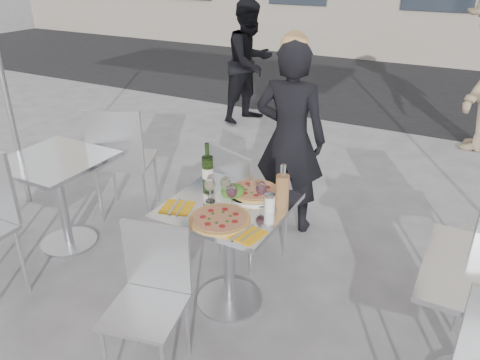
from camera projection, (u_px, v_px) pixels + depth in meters
The scene contains 21 objects.
ground at pixel (230, 301), 3.17m from camera, with size 80.00×80.00×0.00m, color slate.
street_asphalt at pixel (409, 87), 8.33m from camera, with size 24.00×5.00×0.00m, color black.
main_table at pixel (229, 234), 2.94m from camera, with size 0.72×0.72×0.75m.
side_table_left at pixel (59, 184), 3.58m from camera, with size 0.72×0.72×0.75m.
chair_far at pixel (242, 196), 3.37m from camera, with size 0.54×0.55×0.93m.
chair_near at pixel (151, 289), 2.51m from camera, with size 0.47×0.47×0.85m.
side_chair_lfar at pixel (121, 154), 3.94m from camera, with size 0.62×0.63×1.02m.
woman_diner at pixel (290, 139), 3.74m from camera, with size 0.58×0.38×1.58m, color black.
pedestrian_a at pixel (250, 62), 6.32m from camera, with size 0.79×0.61×1.62m, color black.
pizza_near at pixel (220, 219), 2.67m from camera, with size 0.35×0.35×0.02m.
pizza_far at pixel (255, 192), 2.97m from camera, with size 0.35×0.35×0.03m.
salad_plate at pixel (233, 192), 2.91m from camera, with size 0.22×0.22×0.09m.
wine_bottle at pixel (208, 169), 3.04m from camera, with size 0.07×0.08×0.29m.
carafe at pixel (282, 191), 2.74m from camera, with size 0.08×0.08×0.29m.
sugar_shaker at pixel (270, 202), 2.76m from camera, with size 0.06×0.06×0.11m.
wineglass_white_a at pixel (210, 185), 2.84m from camera, with size 0.07×0.07×0.16m.
wineglass_white_b at pixel (226, 184), 2.86m from camera, with size 0.07×0.07×0.16m.
wineglass_red_a at pixel (232, 192), 2.75m from camera, with size 0.07×0.07×0.16m.
wineglass_red_b at pixel (261, 189), 2.79m from camera, with size 0.07×0.07×0.16m.
napkin_left at pixel (177, 207), 2.81m from camera, with size 0.22×0.22×0.01m.
napkin_right at pixel (246, 234), 2.54m from camera, with size 0.21×0.21×0.01m.
Camera 1 is at (1.25, -2.17, 2.12)m, focal length 35.00 mm.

